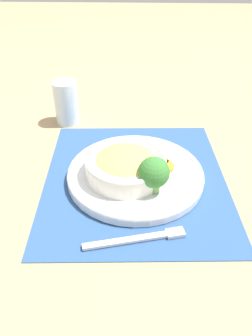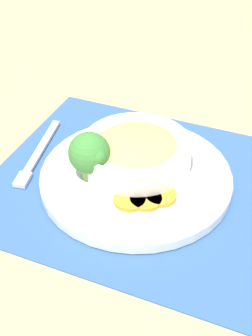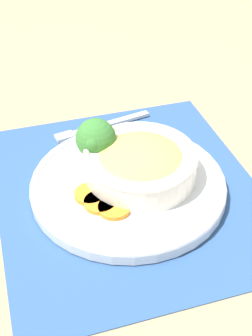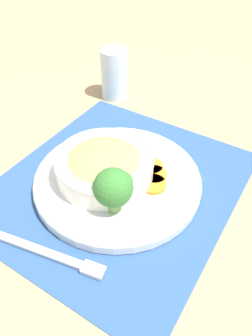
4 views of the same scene
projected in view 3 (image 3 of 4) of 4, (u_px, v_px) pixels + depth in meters
name	position (u px, v px, depth m)	size (l,w,h in m)	color
ground_plane	(128.00, 192.00, 0.71)	(4.00, 4.00, 0.00)	tan
placemat	(128.00, 191.00, 0.71)	(0.46, 0.41, 0.00)	#2D5184
plate	(128.00, 184.00, 0.70)	(0.29, 0.29, 0.02)	silver
bowl	(140.00, 162.00, 0.69)	(0.17, 0.17, 0.05)	silver
broccoli_floret	(96.00, 139.00, 0.71)	(0.06, 0.06, 0.08)	#759E51
carrot_slice_near	(90.00, 194.00, 0.67)	(0.05, 0.05, 0.01)	orange
carrot_slice_middle	(100.00, 202.00, 0.66)	(0.05, 0.05, 0.01)	orange
carrot_slice_far	(114.00, 208.00, 0.65)	(0.05, 0.05, 0.01)	orange
fork	(94.00, 128.00, 0.83)	(0.06, 0.18, 0.01)	silver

